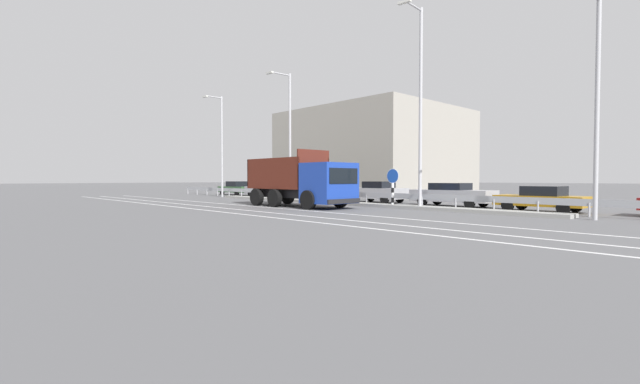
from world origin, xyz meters
name	(u,v)px	position (x,y,z in m)	size (l,w,h in m)	color
ground_plane	(321,206)	(0.00, 0.00, 0.00)	(320.00, 320.00, 0.00)	#565659
lane_strip_0	(274,208)	(-0.22, -3.43, 0.00)	(49.00, 0.16, 0.01)	silver
lane_strip_1	(242,210)	(-0.22, -5.57, 0.00)	(49.00, 0.16, 0.01)	silver
lane_strip_2	(216,211)	(-0.22, -7.09, 0.00)	(49.00, 0.16, 0.01)	silver
median_island	(341,203)	(0.00, 1.80, 0.09)	(26.95, 1.10, 0.18)	gray
median_guardrail	(354,195)	(0.00, 3.06, 0.57)	(49.00, 0.09, 0.78)	#9EA0A5
dump_truck	(310,185)	(0.81, -1.62, 1.28)	(7.45, 2.84, 3.31)	#19389E
median_road_sign	(393,186)	(4.10, 1.80, 1.22)	(0.85, 0.16, 2.24)	white
street_lamp_0	(221,142)	(-15.16, 1.85, 4.98)	(0.70, 1.85, 9.07)	#ADADB2
street_lamp_1	(288,131)	(-5.36, 1.78, 5.14)	(0.71, 1.99, 9.36)	#ADADB2
street_lamp_2	(420,100)	(6.05, 1.54, 5.85)	(0.72, 1.96, 10.77)	#ADADB2
street_lamp_3	(595,95)	(14.22, 1.46, 4.94)	(0.72, 2.56, 8.85)	#ADADB2
parked_car_0	(237,188)	(-18.01, 5.28, 0.71)	(4.72, 1.94, 1.40)	#335B33
parked_car_1	(268,189)	(-11.74, 4.59, 0.77)	(4.81, 1.97, 1.54)	#A3A3A8
parked_car_2	(319,190)	(-5.46, 4.92, 0.73)	(3.95, 2.17, 1.43)	#335B33
parked_car_3	(378,192)	(0.29, 5.12, 0.75)	(4.09, 2.18, 1.47)	#A3A3A8
parked_car_4	(452,194)	(5.96, 5.14, 0.73)	(4.90, 2.07, 1.41)	#A3A3A8
parked_car_5	(542,199)	(11.17, 4.67, 0.66)	(4.21, 1.96, 1.29)	#B27A14
background_building_0	(374,154)	(-9.28, 16.26, 4.24)	(15.75, 14.33, 8.48)	gray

